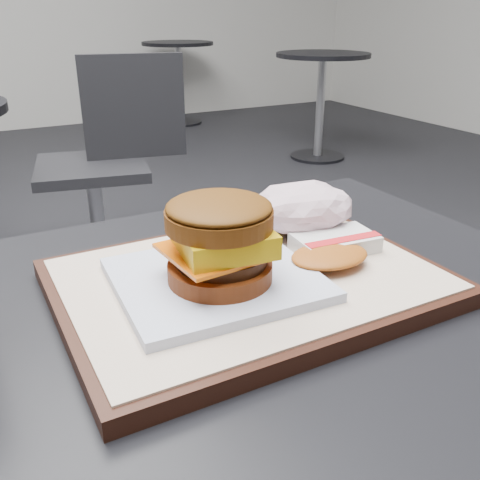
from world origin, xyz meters
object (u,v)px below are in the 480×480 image
(neighbor_chair, at_px, (107,153))
(breakfast_sandwich, at_px, (219,250))
(serving_tray, at_px, (249,281))
(customer_table, at_px, (220,465))
(hash_brown, at_px, (332,248))
(crumpled_wrapper, at_px, (303,208))

(neighbor_chair, bearing_deg, breakfast_sandwich, -101.03)
(serving_tray, xyz_separation_m, breakfast_sandwich, (-0.04, -0.01, 0.05))
(breakfast_sandwich, xyz_separation_m, neighbor_chair, (0.32, 1.66, -0.32))
(customer_table, distance_m, hash_brown, 0.26)
(breakfast_sandwich, bearing_deg, serving_tray, 17.25)
(customer_table, xyz_separation_m, neighbor_chair, (0.34, 1.68, -0.07))
(hash_brown, relative_size, neighbor_chair, 0.14)
(customer_table, distance_m, crumpled_wrapper, 0.30)
(breakfast_sandwich, bearing_deg, hash_brown, 1.06)
(neighbor_chair, bearing_deg, crumpled_wrapper, -96.21)
(serving_tray, bearing_deg, crumpled_wrapper, 31.51)
(customer_table, height_order, crumpled_wrapper, crumpled_wrapper)
(customer_table, height_order, hash_brown, hash_brown)
(customer_table, bearing_deg, crumpled_wrapper, 31.92)
(serving_tray, height_order, breakfast_sandwich, breakfast_sandwich)
(hash_brown, bearing_deg, neighbor_chair, 83.61)
(customer_table, height_order, neighbor_chair, neighbor_chair)
(serving_tray, bearing_deg, breakfast_sandwich, -162.75)
(breakfast_sandwich, relative_size, crumpled_wrapper, 1.54)
(breakfast_sandwich, distance_m, neighbor_chair, 1.72)
(customer_table, bearing_deg, hash_brown, 9.19)
(serving_tray, distance_m, neighbor_chair, 1.70)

